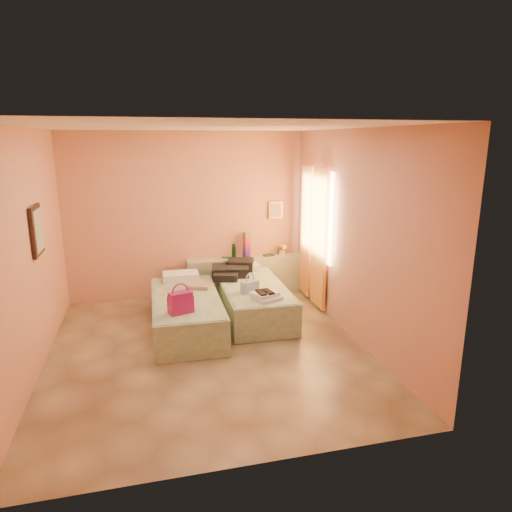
{
  "coord_description": "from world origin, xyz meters",
  "views": [
    {
      "loc": [
        -0.71,
        -5.44,
        2.66
      ],
      "look_at": [
        0.85,
        0.85,
        1.0
      ],
      "focal_mm": 32.0,
      "sensor_mm": 36.0,
      "label": 1
    }
  ],
  "objects": [
    {
      "name": "ground",
      "position": [
        0.0,
        0.0,
        0.0
      ],
      "size": [
        4.5,
        4.5,
        0.0
      ],
      "primitive_type": "plane",
      "color": "tan",
      "rests_on": "ground"
    },
    {
      "name": "room_walls",
      "position": [
        0.21,
        0.57,
        1.79
      ],
      "size": [
        4.02,
        4.51,
        2.81
      ],
      "color": "tan",
      "rests_on": "ground"
    },
    {
      "name": "headboard_ledge",
      "position": [
        0.98,
        2.1,
        0.33
      ],
      "size": [
        2.05,
        0.3,
        0.65
      ],
      "primitive_type": "cube",
      "color": "#B1BA98",
      "rests_on": "ground"
    },
    {
      "name": "bed_left",
      "position": [
        -0.2,
        0.73,
        0.25
      ],
      "size": [
        0.93,
        2.02,
        0.5
      ],
      "primitive_type": "cube",
      "rotation": [
        0.0,
        0.0,
        -0.02
      ],
      "color": "#B0CEA6",
      "rests_on": "ground"
    },
    {
      "name": "bed_right",
      "position": [
        0.85,
        1.05,
        0.25
      ],
      "size": [
        0.93,
        2.02,
        0.5
      ],
      "primitive_type": "cube",
      "rotation": [
        0.0,
        0.0,
        -0.02
      ],
      "color": "#B0CEA6",
      "rests_on": "ground"
    },
    {
      "name": "water_bottle",
      "position": [
        0.75,
        2.04,
        0.78
      ],
      "size": [
        0.09,
        0.09,
        0.26
      ],
      "primitive_type": "cylinder",
      "rotation": [
        0.0,
        0.0,
        0.26
      ],
      "color": "#163C1C",
      "rests_on": "headboard_ledge"
    },
    {
      "name": "rainbow_box",
      "position": [
        1.0,
        2.13,
        0.87
      ],
      "size": [
        0.12,
        0.12,
        0.45
      ],
      "primitive_type": "cube",
      "rotation": [
        0.0,
        0.0,
        0.3
      ],
      "color": "#AA1463",
      "rests_on": "headboard_ledge"
    },
    {
      "name": "small_dish",
      "position": [
        0.63,
        2.17,
        0.66
      ],
      "size": [
        0.15,
        0.15,
        0.03
      ],
      "primitive_type": "cylinder",
      "rotation": [
        0.0,
        0.0,
        0.34
      ],
      "color": "#437B50",
      "rests_on": "headboard_ledge"
    },
    {
      "name": "green_book",
      "position": [
        1.4,
        2.12,
        0.66
      ],
      "size": [
        0.2,
        0.17,
        0.03
      ],
      "primitive_type": "cube",
      "rotation": [
        0.0,
        0.0,
        0.29
      ],
      "color": "#23412B",
      "rests_on": "headboard_ledge"
    },
    {
      "name": "flower_vase",
      "position": [
        1.65,
        2.12,
        0.77
      ],
      "size": [
        0.24,
        0.24,
        0.24
      ],
      "primitive_type": "cube",
      "rotation": [
        0.0,
        0.0,
        -0.31
      ],
      "color": "silver",
      "rests_on": "headboard_ledge"
    },
    {
      "name": "magenta_handbag",
      "position": [
        -0.32,
        0.12,
        0.64
      ],
      "size": [
        0.34,
        0.26,
        0.28
      ],
      "primitive_type": "cube",
      "rotation": [
        0.0,
        0.0,
        0.34
      ],
      "color": "#AA1463",
      "rests_on": "bed_left"
    },
    {
      "name": "khaki_garment",
      "position": [
        0.03,
        1.08,
        0.53
      ],
      "size": [
        0.41,
        0.38,
        0.06
      ],
      "primitive_type": "cube",
      "rotation": [
        0.0,
        0.0,
        -0.39
      ],
      "color": "#9E8565",
      "rests_on": "bed_left"
    },
    {
      "name": "clothes_pile",
      "position": [
        0.66,
        1.6,
        0.6
      ],
      "size": [
        0.74,
        0.74,
        0.19
      ],
      "primitive_type": "cube",
      "rotation": [
        0.0,
        0.0,
        -0.17
      ],
      "color": "black",
      "rests_on": "bed_right"
    },
    {
      "name": "blue_handbag",
      "position": [
        0.72,
        0.68,
        0.58
      ],
      "size": [
        0.29,
        0.21,
        0.17
      ],
      "primitive_type": "cube",
      "rotation": [
        0.0,
        0.0,
        0.41
      ],
      "color": "#41529D",
      "rests_on": "bed_right"
    },
    {
      "name": "towel_stack",
      "position": [
        0.88,
        0.33,
        0.55
      ],
      "size": [
        0.43,
        0.4,
        0.1
      ],
      "primitive_type": "cube",
      "rotation": [
        0.0,
        0.0,
        0.36
      ],
      "color": "silver",
      "rests_on": "bed_right"
    },
    {
      "name": "sandal_pair",
      "position": [
        0.85,
        0.32,
        0.61
      ],
      "size": [
        0.2,
        0.25,
        0.02
      ],
      "primitive_type": "cube",
      "rotation": [
        0.0,
        0.0,
        0.1
      ],
      "color": "black",
      "rests_on": "towel_stack"
    }
  ]
}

